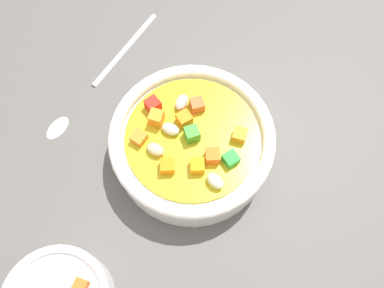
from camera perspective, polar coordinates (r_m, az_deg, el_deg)
ground_plane at (r=54.55cm, az=-0.00°, el=-1.53°), size 140.00×140.00×2.00cm
soup_bowl_main at (r=50.74cm, az=-0.02°, el=0.18°), size 20.27×20.27×6.78cm
spoon at (r=59.74cm, az=-13.05°, el=8.82°), size 21.62×14.54×0.87cm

